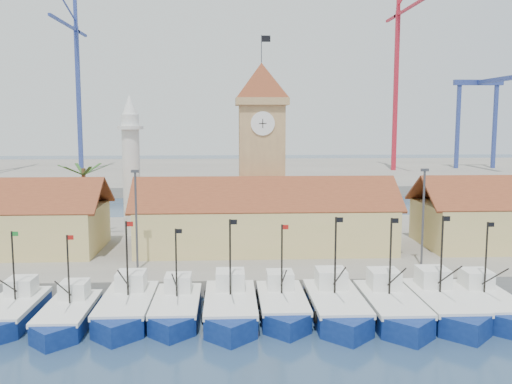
{
  "coord_description": "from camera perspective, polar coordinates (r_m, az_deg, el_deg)",
  "views": [
    {
      "loc": [
        -3.84,
        -38.52,
        14.96
      ],
      "look_at": [
        -1.0,
        18.0,
        7.71
      ],
      "focal_mm": 40.0,
      "sensor_mm": 36.0,
      "label": 1
    }
  ],
  "objects": [
    {
      "name": "ground",
      "position": [
        41.5,
        2.71,
        -13.84
      ],
      "size": [
        400.0,
        400.0,
        0.0
      ],
      "primitive_type": "plane",
      "color": "navy",
      "rests_on": "ground"
    },
    {
      "name": "quay",
      "position": [
        64.23,
        0.63,
        -5.49
      ],
      "size": [
        140.0,
        32.0,
        1.5
      ],
      "primitive_type": "cube",
      "color": "gray",
      "rests_on": "ground"
    },
    {
      "name": "terminal",
      "position": [
        149.22,
        -1.38,
        1.92
      ],
      "size": [
        240.0,
        80.0,
        2.0
      ],
      "primitive_type": "cube",
      "color": "gray",
      "rests_on": "ground"
    },
    {
      "name": "boat_0",
      "position": [
        46.61,
        -23.26,
        -11.08
      ],
      "size": [
        3.43,
        9.39,
        7.11
      ],
      "color": "navy",
      "rests_on": "ground"
    },
    {
      "name": "boat_1",
      "position": [
        44.4,
        -18.38,
        -11.79
      ],
      "size": [
        3.37,
        9.24,
        6.99
      ],
      "color": "navy",
      "rests_on": "ground"
    },
    {
      "name": "boat_2",
      "position": [
        44.55,
        -12.85,
        -11.41
      ],
      "size": [
        3.75,
        10.28,
        7.78
      ],
      "color": "navy",
      "rests_on": "ground"
    },
    {
      "name": "boat_3",
      "position": [
        44.09,
        -8.01,
        -11.59
      ],
      "size": [
        3.46,
        9.46,
        7.16
      ],
      "color": "navy",
      "rests_on": "ground"
    },
    {
      "name": "boat_4",
      "position": [
        43.54,
        -2.57,
        -11.66
      ],
      "size": [
        3.83,
        10.49,
        7.94
      ],
      "color": "navy",
      "rests_on": "ground"
    },
    {
      "name": "boat_5",
      "position": [
        44.26,
        2.68,
        -11.42
      ],
      "size": [
        3.56,
        9.75,
        7.38
      ],
      "color": "navy",
      "rests_on": "ground"
    },
    {
      "name": "boat_6",
      "position": [
        44.14,
        8.09,
        -11.44
      ],
      "size": [
        3.89,
        10.66,
        8.07
      ],
      "color": "navy",
      "rests_on": "ground"
    },
    {
      "name": "boat_7",
      "position": [
        44.75,
        13.5,
        -11.31
      ],
      "size": [
        3.87,
        10.61,
        8.03
      ],
      "color": "navy",
      "rests_on": "ground"
    },
    {
      "name": "boat_8",
      "position": [
        46.21,
        18.32,
        -10.87
      ],
      "size": [
        3.91,
        10.72,
        8.11
      ],
      "color": "navy",
      "rests_on": "ground"
    },
    {
      "name": "boat_9",
      "position": [
        47.76,
        22.27,
        -10.53
      ],
      "size": [
        3.65,
        9.99,
        7.56
      ],
      "color": "navy",
      "rests_on": "ground"
    },
    {
      "name": "hall_center",
      "position": [
        59.66,
        0.87,
        -3.3
      ],
      "size": [
        27.04,
        10.13,
        7.61
      ],
      "color": "#D5B775",
      "rests_on": "quay"
    },
    {
      "name": "clock_tower",
      "position": [
        64.7,
        0.54,
        4.64
      ],
      "size": [
        5.8,
        5.8,
        22.7
      ],
      "color": "tan",
      "rests_on": "quay"
    },
    {
      "name": "minaret",
      "position": [
        67.65,
        -12.37,
        2.69
      ],
      "size": [
        3.0,
        3.0,
        16.3
      ],
      "color": "silver",
      "rests_on": "quay"
    },
    {
      "name": "palm_tree",
      "position": [
        67.08,
        -16.79,
        -0.48
      ],
      "size": [
        5.6,
        5.03,
        8.39
      ],
      "color": "brown",
      "rests_on": "quay"
    },
    {
      "name": "lamp_posts",
      "position": [
        51.41,
        2.01,
        -2.2
      ],
      "size": [
        80.7,
        0.25,
        9.03
      ],
      "color": "#3F3F44",
      "rests_on": "quay"
    },
    {
      "name": "crane_blue_near",
      "position": [
        150.37,
        -17.51,
        11.04
      ],
      "size": [
        1.0,
        31.43,
        42.79
      ],
      "color": "navy",
      "rests_on": "terminal"
    },
    {
      "name": "crane_red_right",
      "position": [
        149.14,
        13.99,
        12.01
      ],
      "size": [
        1.0,
        31.37,
        46.7
      ],
      "color": "#B61C2C",
      "rests_on": "terminal"
    },
    {
      "name": "gantry",
      "position": [
        159.48,
        21.77,
        8.61
      ],
      "size": [
        13.0,
        22.0,
        23.2
      ],
      "color": "navy",
      "rests_on": "terminal"
    }
  ]
}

